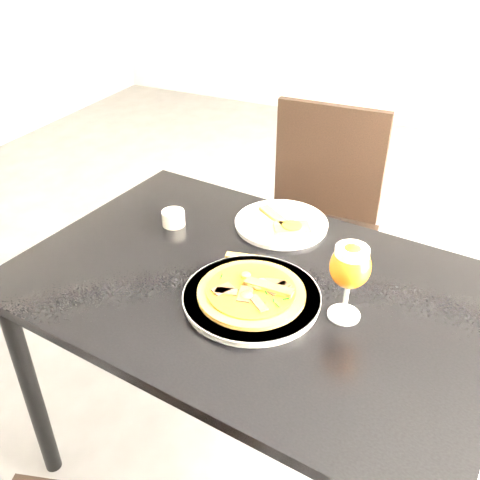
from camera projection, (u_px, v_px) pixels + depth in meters
The scene contains 10 objects.
ground at pixel (218, 364), 2.13m from camera, with size 6.00×6.00×0.00m, color #59595C.
dining_table at pixel (251, 308), 1.40m from camera, with size 1.28×0.92×0.75m.
chair_far at pixel (315, 224), 2.03m from camera, with size 0.45×0.45×0.95m.
plate_main at pixel (252, 297), 1.28m from camera, with size 0.33×0.33×0.02m, color silver.
pizza at pixel (252, 292), 1.27m from camera, with size 0.26×0.26×0.03m.
plate_second at pixel (281, 223), 1.58m from camera, with size 0.27×0.27×0.01m, color silver.
crust_scraps at pixel (286, 223), 1.55m from camera, with size 0.19×0.14×0.01m.
loose_crust at pixel (244, 257), 1.43m from camera, with size 0.10×0.02×0.01m, color olive.
sauce_cup at pixel (173, 217), 1.57m from camera, with size 0.07×0.07×0.04m.
beer_glass at pixel (350, 267), 1.16m from camera, with size 0.09×0.09×0.19m.
Camera 1 is at (0.73, -1.34, 1.57)m, focal length 40.00 mm.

